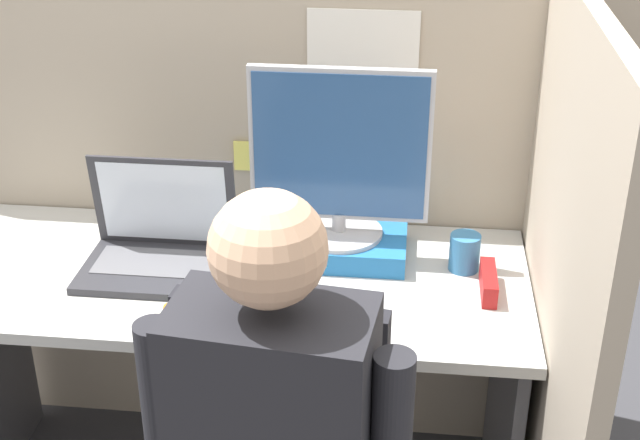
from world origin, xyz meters
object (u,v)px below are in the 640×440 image
Objects in this scene: monitor at (340,156)px; coffee_mug at (465,252)px; laptop at (159,248)px; stapler at (488,283)px; paper_box at (339,244)px; carrot_toy at (165,319)px.

coffee_mug is (0.33, -0.05, -0.23)m from monitor.
stapler is (0.84, -0.04, -0.02)m from laptop.
paper_box is 0.33m from coffee_mug.
stapler is at bearing -22.12° from paper_box.
monitor is 0.52m from laptop.
stapler is 0.78m from carrot_toy.
stapler reaches higher than carrot_toy.
paper_box is 0.94× the size of laptop.
stapler is 1.30× the size of carrot_toy.
coffee_mug is (0.78, 0.07, -0.00)m from laptop.
stapler is 0.13m from coffee_mug.
monitor is 0.48m from stapler.
monitor is at bearing 90.00° from paper_box.
stapler is at bearing 17.19° from carrot_toy.
laptop is at bearing 107.87° from carrot_toy.
paper_box is at bearing -90.00° from monitor.
stapler is at bearing -2.48° from laptop.
laptop is at bearing -164.88° from monitor.
coffee_mug reaches higher than stapler.
paper_box is 0.53m from carrot_toy.
laptop reaches higher than stapler.
coffee_mug is at bearing 5.44° from laptop.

